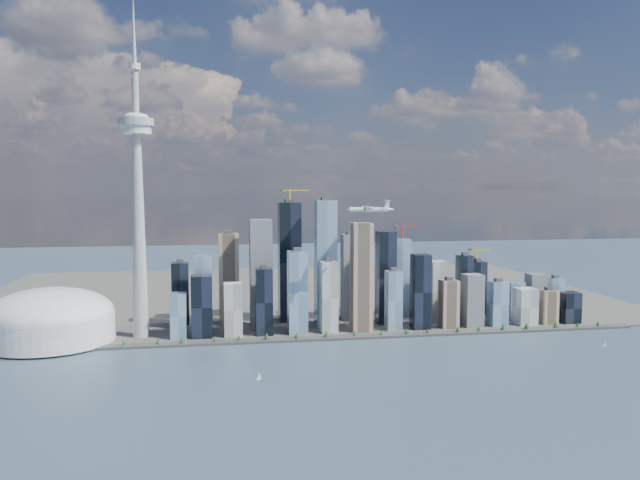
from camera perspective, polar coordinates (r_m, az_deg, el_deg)
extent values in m
plane|color=#334D5A|center=(804.17, 3.71, -13.30)|extent=(4000.00, 4000.00, 0.00)
cube|color=#383838|center=(1039.12, 0.48, -8.97)|extent=(1100.00, 22.00, 4.00)
cube|color=#4C4C47|center=(1475.24, -2.62, -4.86)|extent=(1400.00, 900.00, 3.00)
cylinder|color=#3F2D1E|center=(1065.68, -25.99, -8.95)|extent=(1.00, 1.00, 2.40)
cone|color=#1A4A1C|center=(1064.85, -26.00, -8.76)|extent=(7.20, 7.20, 8.00)
cylinder|color=#3F2D1E|center=(1044.71, -21.37, -9.06)|extent=(1.00, 1.00, 2.40)
cone|color=#1A4A1C|center=(1043.87, -21.37, -8.87)|extent=(7.20, 7.20, 8.00)
cylinder|color=#3F2D1E|center=(1030.62, -16.58, -9.11)|extent=(1.00, 1.00, 2.40)
cone|color=#1A4A1C|center=(1029.77, -16.59, -8.92)|extent=(7.20, 7.20, 8.00)
cylinder|color=#3F2D1E|center=(1023.71, -11.70, -9.11)|extent=(1.00, 1.00, 2.40)
cone|color=#1A4A1C|center=(1022.85, -11.71, -8.91)|extent=(7.20, 7.20, 8.00)
cylinder|color=#3F2D1E|center=(1024.11, -6.79, -9.03)|extent=(1.00, 1.00, 2.40)
cone|color=#1A4A1C|center=(1023.25, -6.79, -8.84)|extent=(7.20, 7.20, 8.00)
cylinder|color=#3F2D1E|center=(1031.81, -1.92, -8.89)|extent=(1.00, 1.00, 2.40)
cone|color=#1A4A1C|center=(1030.96, -1.92, -8.70)|extent=(7.20, 7.20, 8.00)
cylinder|color=#3F2D1E|center=(1046.66, 2.84, -8.70)|extent=(1.00, 1.00, 2.40)
cone|color=#1A4A1C|center=(1045.82, 2.84, -8.51)|extent=(7.20, 7.20, 8.00)
cylinder|color=#3F2D1E|center=(1068.35, 7.43, -8.45)|extent=(1.00, 1.00, 2.40)
cone|color=#1A4A1C|center=(1067.53, 7.43, -8.27)|extent=(7.20, 7.20, 8.00)
cylinder|color=#3F2D1E|center=(1096.49, 11.81, -8.17)|extent=(1.00, 1.00, 2.40)
cone|color=#1A4A1C|center=(1095.69, 11.81, -7.99)|extent=(7.20, 7.20, 8.00)
cylinder|color=#3F2D1E|center=(1130.58, 15.94, -7.86)|extent=(1.00, 1.00, 2.40)
cone|color=#1A4A1C|center=(1129.80, 15.94, -7.68)|extent=(7.20, 7.20, 8.00)
cylinder|color=#3F2D1E|center=(1170.11, 19.80, -7.53)|extent=(1.00, 1.00, 2.40)
cone|color=#1A4A1C|center=(1169.36, 19.81, -7.36)|extent=(7.20, 7.20, 8.00)
cylinder|color=#3F2D1E|center=(1214.55, 23.39, -7.20)|extent=(1.00, 1.00, 2.40)
cone|color=#1A4A1C|center=(1213.83, 23.40, -7.03)|extent=(7.20, 7.20, 8.00)
cube|color=black|center=(1051.82, -10.76, -5.97)|extent=(34.00, 34.00, 102.73)
cube|color=#7B9EBA|center=(1098.56, -10.72, -4.77)|extent=(30.00, 30.00, 130.74)
cube|color=silver|center=(1053.29, -8.02, -6.31)|extent=(30.00, 30.00, 88.72)
cube|color=tan|center=(1150.49, -8.19, -3.47)|extent=(36.00, 36.00, 163.43)
cube|color=slate|center=(1096.87, -5.25, -3.11)|extent=(38.00, 38.00, 191.45)
cube|color=black|center=(1054.01, -5.02, -5.62)|extent=(28.00, 28.00, 112.07)
cube|color=#7B9EBA|center=(1057.32, -2.05, -4.80)|extent=(32.00, 32.00, 140.08)
cube|color=black|center=(1154.73, -2.74, -2.00)|extent=(40.00, 40.00, 219.46)
cube|color=#7B9EBA|center=(1108.51, 0.42, -2.16)|extent=(36.00, 36.00, 224.13)
cube|color=silver|center=(1067.49, 0.90, -5.22)|extent=(28.00, 28.00, 121.41)
cube|color=tan|center=(1073.61, 3.79, -3.40)|extent=(34.00, 34.00, 186.78)
cube|color=slate|center=(1176.92, 2.59, -3.36)|extent=(30.00, 30.00, 158.76)
cube|color=black|center=(1136.55, 5.90, -3.43)|extent=(32.00, 32.00, 168.10)
cube|color=#7B9EBA|center=(1094.38, 6.59, -5.50)|extent=(26.00, 26.00, 102.73)
cube|color=black|center=(1106.88, 9.09, -4.67)|extent=(30.00, 30.00, 130.74)
cube|color=#7B9EBA|center=(1204.10, 7.49, -3.43)|extent=(34.00, 34.00, 149.42)
cube|color=silver|center=(1171.45, 10.62, -4.63)|extent=(28.00, 28.00, 112.07)
cube|color=tan|center=(1127.84, 11.49, -5.73)|extent=(30.00, 30.00, 84.05)
cube|color=slate|center=(1145.84, 13.84, -5.37)|extent=(32.00, 32.00, 93.39)
cube|color=black|center=(1188.83, 12.89, -4.30)|extent=(26.00, 26.00, 121.41)
cube|color=#7B9EBA|center=(1167.74, 16.10, -5.58)|extent=(30.00, 30.00, 79.38)
cube|color=black|center=(1259.71, 14.03, -4.24)|extent=(28.00, 28.00, 102.73)
cube|color=#7B9EBA|center=(1234.58, 17.18, -5.27)|extent=(30.00, 30.00, 70.04)
cube|color=silver|center=(1191.37, 18.26, -5.77)|extent=(34.00, 34.00, 65.37)
cube|color=tan|center=(1213.33, 20.15, -5.75)|extent=(28.00, 28.00, 60.70)
cube|color=slate|center=(1254.22, 19.03, -4.84)|extent=(30.00, 30.00, 84.05)
cube|color=black|center=(1236.55, 21.96, -5.72)|extent=(32.00, 32.00, 56.03)
cube|color=#7B9EBA|center=(1277.05, 20.80, -4.93)|extent=(26.00, 26.00, 74.71)
cube|color=black|center=(1155.79, -12.66, -4.79)|extent=(30.00, 30.00, 112.07)
cube|color=#7B9EBA|center=(1056.11, -12.93, -6.74)|extent=(26.00, 26.00, 74.71)
cube|color=yellow|center=(1146.61, -2.77, 4.00)|extent=(3.00, 3.00, 22.00)
cube|color=yellow|center=(1147.52, -2.36, 4.56)|extent=(55.00, 2.20, 2.20)
cube|color=#383838|center=(1144.62, -3.59, 4.65)|extent=(6.00, 4.00, 4.00)
cube|color=red|center=(1194.82, 7.54, 0.64)|extent=(3.00, 3.00, 22.00)
cube|color=red|center=(1196.21, 7.87, 1.17)|extent=(48.00, 2.20, 2.20)
cube|color=#383838|center=(1189.76, 6.88, 1.26)|extent=(6.00, 4.00, 4.00)
cube|color=yellow|center=(1251.52, 14.09, -1.42)|extent=(3.00, 3.00, 22.00)
cube|color=yellow|center=(1253.12, 14.38, -0.91)|extent=(45.00, 2.20, 2.20)
cube|color=#383838|center=(1244.83, 13.53, -0.84)|extent=(6.00, 4.00, 4.00)
cone|color=#9E9E99|center=(1063.01, -16.24, 0.49)|extent=(26.00, 26.00, 340.00)
cylinder|color=silver|center=(1064.21, -16.46, 9.65)|extent=(48.00, 48.00, 14.00)
cylinder|color=#9E9E99|center=(1065.32, -16.48, 10.29)|extent=(56.00, 56.00, 12.00)
ellipsoid|color=silver|center=(1066.14, -16.49, 10.72)|extent=(40.00, 40.00, 14.00)
cylinder|color=#9E9E99|center=(1071.10, -16.54, 12.85)|extent=(11.00, 11.00, 80.00)
cylinder|color=silver|center=(1077.52, -16.59, 14.95)|extent=(18.00, 18.00, 10.00)
cone|color=silver|center=(1089.38, -16.67, 17.96)|extent=(7.00, 7.00, 105.00)
cylinder|color=silver|center=(1098.91, -23.44, -7.39)|extent=(200.00, 200.00, 44.00)
ellipsoid|color=silver|center=(1094.61, -23.48, -6.26)|extent=(200.00, 200.00, 84.00)
cylinder|color=white|center=(980.71, 4.47, 2.80)|extent=(62.13, 7.93, 7.64)
cone|color=white|center=(973.19, 2.63, 2.79)|extent=(8.39, 7.68, 7.64)
cone|color=white|center=(989.55, 6.35, 2.80)|extent=(11.98, 7.70, 7.64)
cube|color=white|center=(979.98, 4.34, 3.04)|extent=(9.86, 66.92, 1.19)
cylinder|color=white|center=(967.32, 4.53, 2.90)|extent=(13.16, 4.36, 4.30)
cylinder|color=white|center=(992.77, 4.15, 2.95)|extent=(13.16, 4.36, 4.30)
cylinder|color=#3F3F3F|center=(965.56, 4.12, 2.90)|extent=(0.40, 9.56, 9.55)
cylinder|color=#3F3F3F|center=(991.05, 3.75, 2.95)|extent=(0.40, 9.56, 9.55)
cube|color=white|center=(988.31, 6.16, 3.25)|extent=(6.69, 0.99, 13.14)
cube|color=white|center=(988.15, 6.16, 3.63)|extent=(5.35, 21.52, 0.84)
cube|color=white|center=(836.79, -5.67, -12.55)|extent=(6.66, 2.64, 0.86)
cylinder|color=#999999|center=(835.32, -5.67, -12.22)|extent=(0.26, 0.26, 9.73)
cube|color=white|center=(1093.41, 24.57, -8.81)|extent=(5.40, 1.81, 0.71)
cylinder|color=#999999|center=(1092.48, 24.58, -8.60)|extent=(0.21, 0.21, 8.01)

